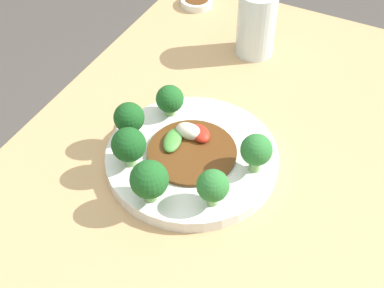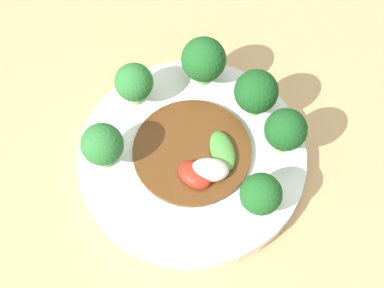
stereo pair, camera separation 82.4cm
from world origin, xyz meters
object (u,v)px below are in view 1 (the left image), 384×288
(broccoli_south, at_px, (129,118))
(broccoli_north, at_px, (256,151))
(broccoli_southeast, at_px, (129,145))
(sauce_dish, at_px, (197,2))
(drinking_glass, at_px, (256,24))
(broccoli_northeast, at_px, (213,186))
(broccoli_east, at_px, (149,180))
(stirfry_center, at_px, (191,145))
(broccoli_southwest, at_px, (170,99))
(plate, at_px, (192,158))

(broccoli_south, bearing_deg, broccoli_north, 96.37)
(broccoli_south, xyz_separation_m, broccoli_southeast, (0.05, 0.03, 0.00))
(sauce_dish, bearing_deg, drinking_glass, 59.62)
(broccoli_northeast, bearing_deg, broccoli_east, -68.58)
(sauce_dish, bearing_deg, stirfry_center, 25.46)
(stirfry_center, height_order, drinking_glass, drinking_glass)
(broccoli_northeast, height_order, stirfry_center, broccoli_northeast)
(drinking_glass, bearing_deg, broccoli_south, -13.29)
(broccoli_southeast, bearing_deg, broccoli_east, 53.58)
(stirfry_center, xyz_separation_m, drinking_glass, (-0.30, -0.02, 0.04))
(broccoli_north, bearing_deg, drinking_glass, -157.86)
(broccoli_northeast, xyz_separation_m, broccoli_southwest, (-0.14, -0.14, -0.00))
(drinking_glass, bearing_deg, broccoli_southeast, -7.06)
(broccoli_east, relative_size, broccoli_north, 1.04)
(plate, xyz_separation_m, drinking_glass, (-0.31, -0.03, 0.05))
(plate, xyz_separation_m, broccoli_south, (0.01, -0.10, 0.05))
(broccoli_southwest, height_order, drinking_glass, drinking_glass)
(broccoli_east, height_order, broccoli_south, broccoli_east)
(broccoli_north, bearing_deg, broccoli_south, -83.63)
(broccoli_north, distance_m, drinking_glass, 0.32)
(plate, height_order, broccoli_southeast, broccoli_southeast)
(broccoli_south, relative_size, sauce_dish, 0.91)
(broccoli_southeast, bearing_deg, plate, 129.17)
(broccoli_northeast, relative_size, stirfry_center, 0.43)
(stirfry_center, bearing_deg, sauce_dish, -154.54)
(drinking_glass, bearing_deg, broccoli_east, 1.91)
(broccoli_east, bearing_deg, broccoli_south, -136.19)
(drinking_glass, bearing_deg, broccoli_northeast, 13.74)
(plate, distance_m, broccoli_south, 0.11)
(drinking_glass, xyz_separation_m, sauce_dish, (-0.10, -0.17, -0.05))
(broccoli_southeast, height_order, sauce_dish, broccoli_southeast)
(broccoli_southwest, bearing_deg, broccoli_south, -22.14)
(broccoli_southeast, bearing_deg, stirfry_center, 135.84)
(plate, height_order, broccoli_southwest, broccoli_southwest)
(broccoli_south, xyz_separation_m, drinking_glass, (-0.32, 0.08, 0.00))
(broccoli_east, xyz_separation_m, sauce_dish, (-0.52, -0.19, -0.05))
(broccoli_east, bearing_deg, sauce_dish, -160.05)
(broccoli_south, distance_m, drinking_glass, 0.33)
(broccoli_east, relative_size, broccoli_southeast, 1.03)
(plate, height_order, drinking_glass, drinking_glass)
(drinking_glass, bearing_deg, plate, 4.78)
(broccoli_northeast, xyz_separation_m, broccoli_south, (-0.06, -0.17, 0.00))
(broccoli_east, bearing_deg, broccoli_northeast, 111.42)
(broccoli_south, height_order, broccoli_southeast, broccoli_southeast)
(broccoli_southwest, bearing_deg, broccoli_northeast, 45.92)
(broccoli_east, relative_size, stirfry_center, 0.49)
(broccoli_northeast, xyz_separation_m, sauce_dish, (-0.49, -0.27, -0.05))
(stirfry_center, bearing_deg, broccoli_southeast, -44.16)
(broccoli_south, xyz_separation_m, sauce_dish, (-0.42, -0.10, -0.05))
(plate, xyz_separation_m, sauce_dish, (-0.41, -0.20, -0.00))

